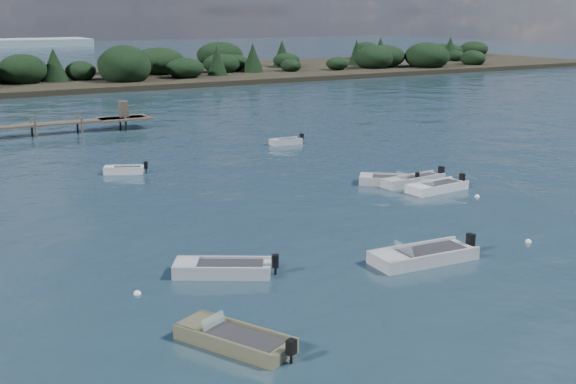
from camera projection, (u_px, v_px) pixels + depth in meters
ground at (55, 116)px, 79.55m from camera, size 400.00×400.00×0.00m
dinghy_mid_white_a at (423, 258)px, 33.50m from camera, size 5.49×2.28×1.27m
tender_far_grey_b at (286, 143)px, 62.86m from camera, size 3.14×1.25×1.07m
dinghy_extra_b at (386, 182)px, 48.47m from camera, size 3.85×3.64×1.12m
dinghy_near_olive at (234, 341)px, 25.06m from camera, size 3.30×4.59×1.13m
tender_far_white at (124, 171)px, 51.63m from camera, size 3.08×2.16×1.06m
dinghy_mid_white_b at (437, 188)px, 46.65m from camera, size 4.61×1.88×1.13m
dinghy_extra_a at (413, 182)px, 48.34m from camera, size 5.14×1.51×1.24m
dinghy_mid_grey at (222, 271)px, 31.84m from camera, size 4.47×3.59×1.17m
buoy_b at (528, 242)px, 36.30m from camera, size 0.32×0.32×0.32m
buoy_c at (137, 294)px, 29.63m from camera, size 0.32×0.32×0.32m
buoy_d at (477, 197)px, 45.11m from camera, size 0.32×0.32×0.32m
buoy_e at (135, 169)px, 52.96m from camera, size 0.32×0.32×0.32m
far_headland at (146, 67)px, 124.80m from camera, size 190.00×40.00×5.80m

